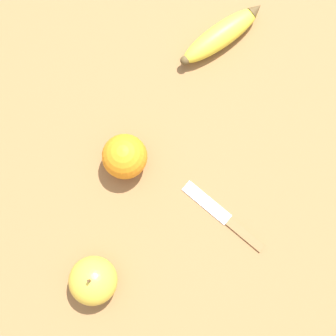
{
  "coord_description": "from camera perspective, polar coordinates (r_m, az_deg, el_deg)",
  "views": [
    {
      "loc": [
        0.04,
        0.23,
        0.82
      ],
      "look_at": [
        0.0,
        0.05,
        0.03
      ],
      "focal_mm": 50.0,
      "sensor_mm": 36.0,
      "label": 1
    }
  ],
  "objects": [
    {
      "name": "ground_plane",
      "position": [
        0.85,
        -0.39,
        2.98
      ],
      "size": [
        3.0,
        3.0,
        0.0
      ],
      "primitive_type": "plane",
      "color": "olive"
    },
    {
      "name": "paring_knife",
      "position": [
        0.83,
        7.14,
        -6.17
      ],
      "size": [
        0.13,
        0.15,
        0.01
      ],
      "rotation": [
        0.0,
        0.0,
        3.83
      ],
      "color": "silver",
      "rests_on": "ground_plane"
    },
    {
      "name": "apple",
      "position": [
        0.79,
        -9.11,
        -13.4
      ],
      "size": [
        0.08,
        0.08,
        0.09
      ],
      "color": "gold",
      "rests_on": "ground_plane"
    },
    {
      "name": "banana",
      "position": [
        0.92,
        6.56,
        15.84
      ],
      "size": [
        0.18,
        0.12,
        0.04
      ],
      "rotation": [
        0.0,
        0.0,
        3.61
      ],
      "color": "yellow",
      "rests_on": "ground_plane"
    },
    {
      "name": "orange",
      "position": [
        0.81,
        -5.3,
        1.4
      ],
      "size": [
        0.08,
        0.08,
        0.08
      ],
      "color": "orange",
      "rests_on": "ground_plane"
    }
  ]
}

